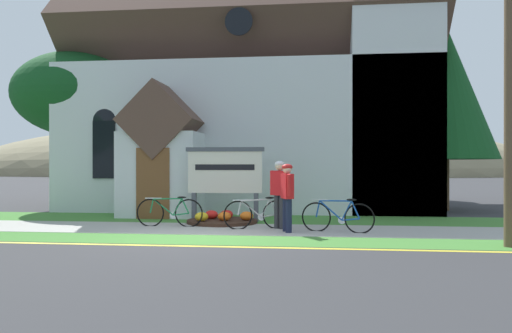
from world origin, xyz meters
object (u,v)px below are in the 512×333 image
Objects in this scene: bicycle_orange at (170,212)px; yard_deciduous_tree at (81,95)px; church_sign at (225,172)px; bicycle_red at (258,214)px; cyclist_in_red_jersey at (287,193)px; cyclist_in_yellow_jersey at (280,189)px; bicycle_yellow at (338,217)px; roadside_conifer at (446,92)px.

yard_deciduous_tree reaches higher than bicycle_orange.
bicycle_orange is at bearing -132.69° from church_sign.
cyclist_in_red_jersey is at bearing -37.58° from bicycle_red.
cyclist_in_red_jersey is (0.77, -0.59, 0.56)m from bicycle_red.
yard_deciduous_tree is at bearing 143.87° from cyclist_in_yellow_jersey.
yard_deciduous_tree is (-8.19, 6.44, 3.32)m from cyclist_in_red_jersey.
cyclist_in_red_jersey is (1.88, -2.10, -0.44)m from church_sign.
bicycle_yellow is at bearing -32.29° from church_sign.
bicycle_yellow is (3.07, -1.94, -1.01)m from church_sign.
church_sign is 3.76m from bicycle_yellow.
church_sign reaches higher than bicycle_yellow.
cyclist_in_yellow_jersey is 8.58m from roadside_conifer.
bicycle_orange is 1.04× the size of cyclist_in_yellow_jersey.
yard_deciduous_tree is at bearing 132.04° from bicycle_orange.
roadside_conifer is (3.97, 6.35, 3.77)m from bicycle_yellow.
bicycle_yellow is 1.04× the size of bicycle_red.
roadside_conifer is at bearing 44.93° from bicycle_red.
bicycle_red is at bearing -38.26° from yard_deciduous_tree.
yard_deciduous_tree reaches higher than bicycle_yellow.
yard_deciduous_tree reaches higher than bicycle_red.
bicycle_yellow is 1.06× the size of cyclist_in_red_jersey.
roadside_conifer reaches higher than cyclist_in_yellow_jersey.
bicycle_red is 9.19m from roadside_conifer.
bicycle_yellow is at bearing -12.41° from bicycle_red.
bicycle_yellow is at bearing -8.31° from bicycle_orange.
church_sign reaches higher than bicycle_red.
yard_deciduous_tree is (-5.10, 5.66, 3.88)m from bicycle_orange.
bicycle_yellow reaches higher than bicycle_orange.
church_sign is at bearing 126.27° from bicycle_red.
roadside_conifer reaches higher than bicycle_yellow.
bicycle_red is at bearing -53.73° from church_sign.
bicycle_orange is 1.07× the size of bicycle_red.
bicycle_red is at bearing 167.59° from bicycle_yellow.
roadside_conifer is (5.16, 6.51, 3.21)m from cyclist_in_red_jersey.
yard_deciduous_tree reaches higher than church_sign.
roadside_conifer is 1.11× the size of yard_deciduous_tree.
cyclist_in_yellow_jersey reaches higher than cyclist_in_red_jersey.
bicycle_red is at bearing -4.76° from bicycle_orange.
cyclist_in_yellow_jersey is 0.26× the size of roadside_conifer.
bicycle_red is at bearing -176.17° from cyclist_in_yellow_jersey.
yard_deciduous_tree is at bearing 146.19° from bicycle_yellow.
cyclist_in_yellow_jersey is 0.29× the size of yard_deciduous_tree.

